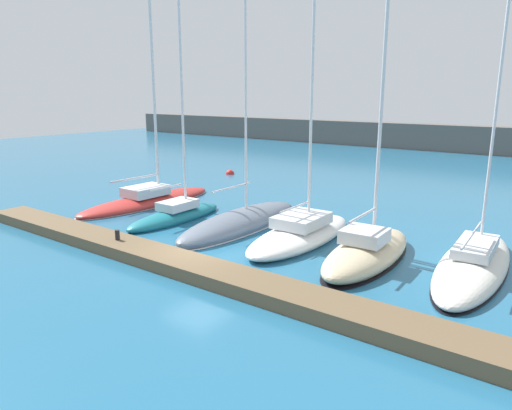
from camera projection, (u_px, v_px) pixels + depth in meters
name	position (u px, v px, depth m)	size (l,w,h in m)	color
ground_plane	(197.00, 260.00, 19.60)	(120.00, 120.00, 0.00)	#236084
dock_pier	(176.00, 262.00, 18.58)	(26.43, 1.71, 0.51)	brown
breakwater_seawall	(465.00, 139.00, 54.43)	(108.00, 2.46, 3.11)	#5B5651
sailboat_red_nearest	(148.00, 198.00, 29.39)	(2.92, 10.18, 19.42)	#B72D28
sailboat_teal_second	(176.00, 213.00, 25.69)	(1.98, 6.70, 12.97)	#19707F
sailboat_slate_third	(241.00, 222.00, 24.29)	(2.71, 9.49, 14.76)	slate
sailboat_white_fourth	(301.00, 232.00, 22.03)	(2.83, 8.03, 14.47)	white
sailboat_sand_fifth	(367.00, 251.00, 19.35)	(2.68, 7.29, 14.07)	beige
sailboat_ivory_sixth	(474.00, 263.00, 18.35)	(2.87, 9.39, 19.28)	silver
mooring_buoy_red	(230.00, 174.00, 40.22)	(0.73, 0.73, 0.73)	red
dock_bollard	(117.00, 235.00, 20.56)	(0.20, 0.20, 0.44)	black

